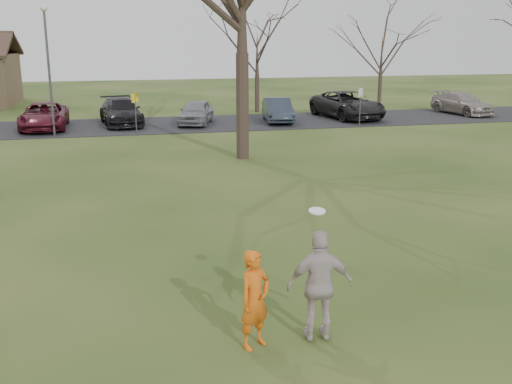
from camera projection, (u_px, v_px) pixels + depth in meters
ground at (310, 338)px, 10.03m from camera, size 120.00×120.00×0.00m
parking_strip at (171, 125)px, 33.58m from camera, size 62.00×6.50×0.04m
player_defender at (255, 299)px, 9.57m from camera, size 0.72×0.65×1.64m
car_2 at (44, 116)px, 31.73m from camera, size 2.29×4.94×1.37m
car_3 at (121, 112)px, 33.25m from camera, size 2.55×5.14×1.43m
car_4 at (196, 112)px, 33.47m from camera, size 2.71×4.19×1.33m
car_5 at (278, 110)px, 34.35m from camera, size 1.95×4.24×1.35m
car_6 at (347, 105)px, 35.94m from camera, size 3.42×5.99×1.57m
car_7 at (462, 103)px, 37.81m from camera, size 2.65×4.79×1.31m
catching_play at (320, 285)px, 9.72m from camera, size 1.13×0.56×2.19m
lamp_post at (48, 54)px, 28.90m from camera, size 0.34×0.34×6.27m
sign_yellow at (135, 106)px, 29.95m from camera, size 0.35×0.35×2.08m
sign_white at (360, 100)px, 32.58m from camera, size 0.35×0.35×2.08m
small_tree_row at (230, 51)px, 38.32m from camera, size 55.00×5.90×8.50m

